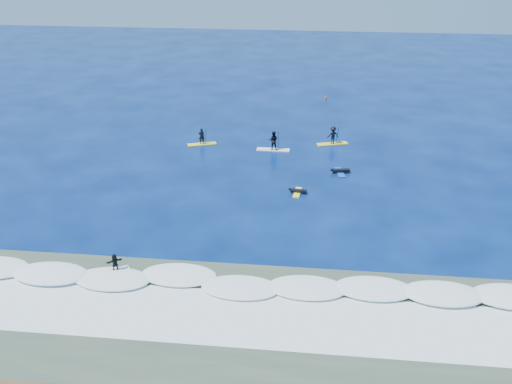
# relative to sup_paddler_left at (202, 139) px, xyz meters

# --- Properties ---
(ground) EXTENTS (160.00, 160.00, 0.00)m
(ground) POSITION_rel_sup_paddler_left_xyz_m (6.11, -13.69, -0.62)
(ground) COLOR #03133F
(ground) RESTS_ON ground
(shallow_water) EXTENTS (90.00, 13.00, 0.01)m
(shallow_water) POSITION_rel_sup_paddler_left_xyz_m (6.11, -27.69, -0.61)
(shallow_water) COLOR #334539
(shallow_water) RESTS_ON ground
(breaking_wave) EXTENTS (40.00, 6.00, 0.30)m
(breaking_wave) POSITION_rel_sup_paddler_left_xyz_m (6.11, -23.69, -0.62)
(breaking_wave) COLOR white
(breaking_wave) RESTS_ON ground
(whitewater) EXTENTS (34.00, 5.00, 0.02)m
(whitewater) POSITION_rel_sup_paddler_left_xyz_m (6.11, -26.69, -0.62)
(whitewater) COLOR silver
(whitewater) RESTS_ON ground
(sup_paddler_left) EXTENTS (2.90, 1.60, 1.98)m
(sup_paddler_left) POSITION_rel_sup_paddler_left_xyz_m (0.00, 0.00, 0.00)
(sup_paddler_left) COLOR yellow
(sup_paddler_left) RESTS_ON ground
(sup_paddler_center) EXTENTS (3.21, 0.86, 2.24)m
(sup_paddler_center) POSITION_rel_sup_paddler_left_xyz_m (7.17, -0.73, 0.22)
(sup_paddler_center) COLOR silver
(sup_paddler_center) RESTS_ON ground
(sup_paddler_right) EXTENTS (3.16, 1.66, 2.15)m
(sup_paddler_right) POSITION_rel_sup_paddler_left_xyz_m (12.90, 1.53, 0.22)
(sup_paddler_right) COLOR yellow
(sup_paddler_right) RESTS_ON ground
(prone_paddler_near) EXTENTS (1.54, 1.97, 0.40)m
(prone_paddler_near) POSITION_rel_sup_paddler_left_xyz_m (9.95, -10.12, -0.48)
(prone_paddler_near) COLOR #FBFD1B
(prone_paddler_near) RESTS_ON ground
(prone_paddler_far) EXTENTS (1.75, 2.26, 0.46)m
(prone_paddler_far) POSITION_rel_sup_paddler_left_xyz_m (13.50, -5.57, -0.46)
(prone_paddler_far) COLOR #1648A8
(prone_paddler_far) RESTS_ON ground
(wave_surfer) EXTENTS (1.67, 1.36, 1.24)m
(wave_surfer) POSITION_rel_sup_paddler_left_xyz_m (-0.95, -23.13, 0.10)
(wave_surfer) COLOR silver
(wave_surfer) RESTS_ON breaking_wave
(marker_buoy) EXTENTS (0.24, 0.24, 0.58)m
(marker_buoy) POSITION_rel_sup_paddler_left_xyz_m (12.23, 17.21, -0.37)
(marker_buoy) COLOR #DD4F13
(marker_buoy) RESTS_ON ground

